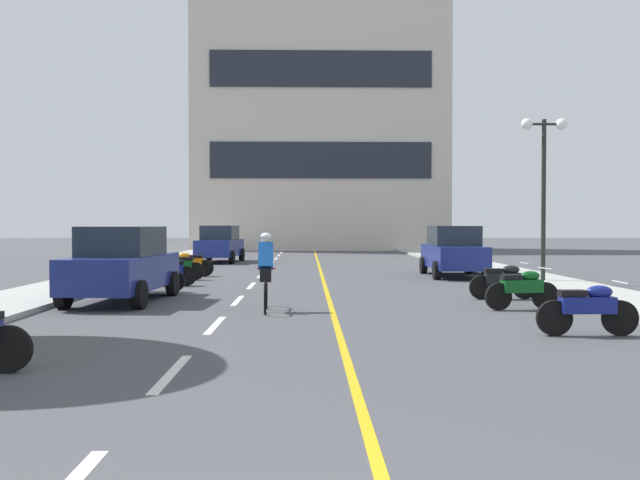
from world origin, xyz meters
TOP-DOWN VIEW (x-y plane):
  - ground_plane at (0.00, 21.00)m, footprint 140.00×140.00m
  - curb_left at (-7.20, 24.00)m, footprint 2.40×72.00m
  - curb_right at (7.20, 24.00)m, footprint 2.40×72.00m
  - lane_dash_1 at (-2.00, 6.00)m, footprint 0.14×2.20m
  - lane_dash_2 at (-2.00, 10.00)m, footprint 0.14×2.20m
  - lane_dash_3 at (-2.00, 14.00)m, footprint 0.14×2.20m
  - lane_dash_4 at (-2.00, 18.00)m, footprint 0.14×2.20m
  - lane_dash_5 at (-2.00, 22.00)m, footprint 0.14×2.20m
  - lane_dash_6 at (-2.00, 26.00)m, footprint 0.14×2.20m
  - lane_dash_7 at (-2.00, 30.00)m, footprint 0.14×2.20m
  - lane_dash_8 at (-2.00, 34.00)m, footprint 0.14×2.20m
  - lane_dash_9 at (-2.00, 38.00)m, footprint 0.14×2.20m
  - lane_dash_10 at (-2.00, 42.00)m, footprint 0.14×2.20m
  - lane_dash_11 at (-2.00, 46.00)m, footprint 0.14×2.20m
  - centre_line_yellow at (0.25, 24.00)m, footprint 0.12×66.00m
  - office_building at (0.70, 48.18)m, footprint 18.70×6.49m
  - street_lamp_mid at (7.15, 18.48)m, footprint 1.46×0.36m
  - parked_car_near at (-4.76, 13.81)m, footprint 2.12×4.30m
  - parked_car_mid at (4.98, 21.50)m, footprint 1.97×4.23m
  - parked_car_far at (-4.61, 30.73)m, footprint 2.16×4.31m
  - motorcycle_2 at (4.41, 8.67)m, footprint 1.70×0.60m
  - motorcycle_3 at (4.42, 12.11)m, footprint 1.69×0.60m
  - motorcycle_4 at (4.62, 14.16)m, footprint 1.70×0.60m
  - motorcycle_5 at (-4.54, 16.24)m, footprint 1.70×0.60m
  - motorcycle_6 at (-4.51, 17.85)m, footprint 1.69×0.62m
  - motorcycle_7 at (-4.61, 20.15)m, footprint 1.70×0.60m
  - motorcycle_8 at (-4.53, 21.70)m, footprint 1.70×0.60m
  - cyclist_rider at (-1.19, 12.01)m, footprint 0.42×1.77m

SIDE VIEW (x-z plane):
  - ground_plane at x=0.00m, z-range 0.00..0.00m
  - lane_dash_1 at x=-2.00m, z-range 0.00..0.01m
  - lane_dash_2 at x=-2.00m, z-range 0.00..0.01m
  - lane_dash_3 at x=-2.00m, z-range 0.00..0.01m
  - lane_dash_4 at x=-2.00m, z-range 0.00..0.01m
  - lane_dash_5 at x=-2.00m, z-range 0.00..0.01m
  - lane_dash_6 at x=-2.00m, z-range 0.00..0.01m
  - lane_dash_7 at x=-2.00m, z-range 0.00..0.01m
  - lane_dash_8 at x=-2.00m, z-range 0.00..0.01m
  - lane_dash_9 at x=-2.00m, z-range 0.00..0.01m
  - lane_dash_10 at x=-2.00m, z-range 0.00..0.01m
  - lane_dash_11 at x=-2.00m, z-range 0.00..0.01m
  - centre_line_yellow at x=0.25m, z-range 0.00..0.01m
  - curb_left at x=-7.20m, z-range 0.00..0.12m
  - curb_right at x=7.20m, z-range 0.00..0.12m
  - motorcycle_2 at x=4.41m, z-range 0.01..0.93m
  - motorcycle_3 at x=4.42m, z-range 0.01..0.93m
  - motorcycle_4 at x=4.62m, z-range 0.01..0.93m
  - motorcycle_5 at x=-4.54m, z-range 0.01..0.93m
  - motorcycle_6 at x=-4.51m, z-range 0.01..0.93m
  - motorcycle_7 at x=-4.61m, z-range 0.01..0.93m
  - motorcycle_8 at x=-4.53m, z-range 0.01..0.93m
  - cyclist_rider at x=-1.19m, z-range 0.03..1.74m
  - parked_car_near at x=-4.76m, z-range 0.01..1.83m
  - parked_car_mid at x=4.98m, z-range 0.01..1.83m
  - parked_car_far at x=-4.61m, z-range 0.01..1.83m
  - street_lamp_mid at x=7.15m, z-range 1.30..6.38m
  - office_building at x=0.70m, z-range 0.00..21.47m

